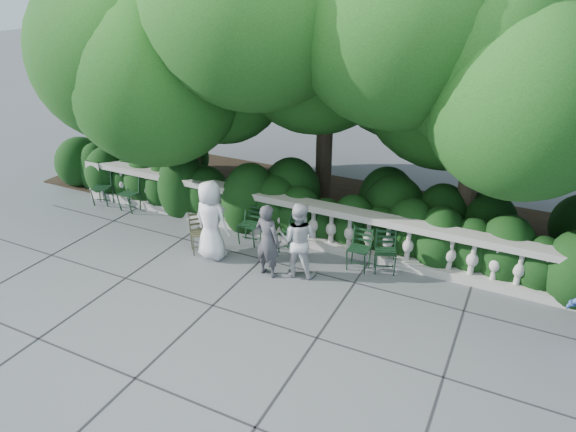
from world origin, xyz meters
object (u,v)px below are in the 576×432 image
at_px(chair_c, 355,272).
at_px(chair_e, 285,256).
at_px(chair_f, 384,275).
at_px(person_casual_man, 298,240).
at_px(chair_d, 247,246).
at_px(person_woman_grey, 268,241).
at_px(person_businessman, 211,220).
at_px(chair_a, 101,206).
at_px(chair_b, 127,212).
at_px(chair_weathered, 203,254).

bearing_deg(chair_c, chair_e, -179.07).
xyz_separation_m(chair_f, person_casual_man, (-1.53, -0.69, 0.75)).
distance_m(chair_d, person_woman_grey, 1.44).
xyz_separation_m(chair_d, person_woman_grey, (0.95, -0.79, 0.74)).
xyz_separation_m(chair_d, chair_e, (0.93, -0.01, 0.00)).
bearing_deg(person_casual_man, person_businessman, -4.39).
distance_m(chair_e, person_woman_grey, 1.07).
bearing_deg(person_casual_man, chair_a, -16.25).
xyz_separation_m(chair_b, chair_c, (5.94, -0.13, 0.00)).
bearing_deg(chair_e, chair_c, 20.41).
distance_m(chair_b, chair_e, 4.43).
height_order(chair_d, chair_weathered, same).
xyz_separation_m(chair_c, person_woman_grey, (-1.49, -0.82, 0.74)).
distance_m(chair_weathered, person_casual_man, 2.23).
height_order(chair_f, person_businessman, person_businessman).
xyz_separation_m(chair_d, person_businessman, (-0.39, -0.69, 0.83)).
relative_size(chair_b, chair_weathered, 1.00).
bearing_deg(person_woman_grey, chair_e, -78.31).
relative_size(chair_a, person_businessman, 0.51).
bearing_deg(chair_b, chair_c, 2.11).
bearing_deg(chair_a, chair_d, -17.84).
height_order(chair_e, person_casual_man, person_casual_man).
bearing_deg(chair_d, chair_f, 0.72).
height_order(chair_c, person_woman_grey, person_woman_grey).
bearing_deg(chair_f, chair_b, 160.29).
xyz_separation_m(chair_b, person_woman_grey, (4.45, -0.95, 0.74)).
bearing_deg(chair_d, chair_e, -3.38).
relative_size(person_woman_grey, person_casual_man, 0.99).
bearing_deg(chair_a, chair_b, -15.35).
relative_size(chair_b, chair_f, 1.00).
distance_m(chair_d, person_casual_man, 1.72).
height_order(chair_f, chair_weathered, same).
relative_size(chair_e, person_businessman, 0.51).
bearing_deg(chair_a, chair_c, -16.84).
bearing_deg(person_businessman, person_casual_man, -167.11).
bearing_deg(chair_e, chair_a, -163.08).
bearing_deg(chair_weathered, chair_e, -19.10).
height_order(person_businessman, person_casual_man, person_businessman).
bearing_deg(chair_e, person_casual_man, -25.02).
height_order(chair_f, person_casual_man, person_casual_man).
relative_size(chair_d, chair_weathered, 1.00).
height_order(chair_e, person_woman_grey, person_woman_grey).
bearing_deg(person_woman_grey, chair_a, -0.30).
height_order(chair_a, chair_f, same).
bearing_deg(chair_a, chair_f, -15.65).
distance_m(chair_e, person_casual_man, 1.05).
bearing_deg(chair_b, chair_d, 0.73).
bearing_deg(chair_b, person_businessman, -11.95).
xyz_separation_m(chair_b, chair_weathered, (2.86, -0.88, 0.00)).
distance_m(person_woman_grey, person_casual_man, 0.57).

